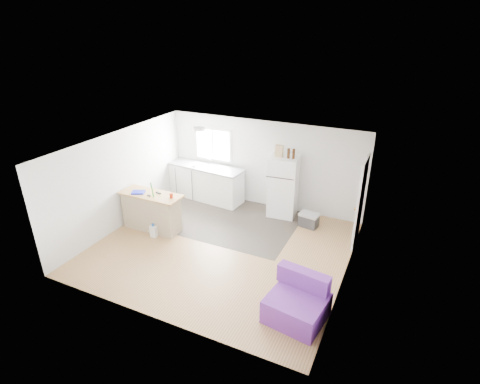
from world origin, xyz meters
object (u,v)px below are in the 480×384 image
Objects in this scene: red_cup at (171,196)px; cardboard_box at (279,151)px; blue_tray at (138,192)px; bottle_left at (288,153)px; cleaner_jug at (153,231)px; kitchen_cabinets at (206,182)px; cooler at (309,220)px; peninsula at (152,211)px; mop at (151,223)px; refrigerator at (283,186)px; purple_seat at (298,303)px; bottle_right at (294,154)px.

cardboard_box is at bearing 47.06° from red_cup.
blue_tray is 3.79m from bottle_left.
cleaner_jug is 3.80m from bottle_left.
kitchen_cabinets is at bearing 178.45° from cardboard_box.
cooler is 3.46m from red_cup.
peninsula is 3.49m from cardboard_box.
cardboard_box is (2.44, 2.21, 1.54)m from mop.
kitchen_cabinets is 2.46m from cleaner_jug.
refrigerator reaches higher than mop.
cleaner_jug is at bearing -51.08° from peninsula.
purple_seat is 4.30m from mop.
cardboard_box reaches higher than cooler.
bottle_right is at bearing 15.99° from mop.
bottle_left is (2.44, -0.07, 1.24)m from kitchen_cabinets.
mop is at bearing -137.92° from cardboard_box.
cardboard_box is 0.38m from bottle_right.
mop is at bearing -142.29° from cooler.
cooler is 4.26m from blue_tray.
refrigerator reaches higher than kitchen_cabinets.
cleaner_jug is at bearing -65.40° from mop.
bottle_left is 0.13m from bottle_right.
mop is at bearing -140.77° from bottle_left.
red_cup is at bearing -139.46° from refrigerator.
refrigerator is at bearing 169.59° from bottle_right.
cleaner_jug is at bearing -136.66° from bottle_left.
refrigerator is 3.48m from mop.
cleaner_jug is 3.90m from bottle_right.
cardboard_box is 1.20× the size of bottle_left.
cooler is 2.05× the size of bottle_left.
mop is at bearing 135.98° from cleaner_jug.
bottle_left is (-1.41, 3.49, 1.46)m from purple_seat.
bottle_left reaches higher than peninsula.
mop is (-2.59, -2.26, -0.58)m from refrigerator.
cardboard_box is (2.26, 2.38, 1.62)m from cleaner_jug.
cleaner_jug is at bearing -137.84° from bottle_right.
cooler is 0.37× the size of mop.
cooler is at bearing -21.91° from bottle_left.
bottle_left is at bearing 120.48° from purple_seat.
cardboard_box is at bearing -178.40° from bottle_right.
bottle_right is (3.16, 2.15, 0.77)m from blue_tray.
bottle_left is (2.69, 2.20, 1.52)m from mop.
mop reaches higher than red_cup.
bottle_right is at bearing 118.59° from purple_seat.
cardboard_box is at bearing 123.87° from purple_seat.
cleaner_jug is 1.01m from blue_tray.
kitchen_cabinets is 7.68× the size of blue_tray.
refrigerator is 3.67m from blue_tray.
kitchen_cabinets is 19.19× the size of red_cup.
refrigerator is 1.52× the size of purple_seat.
cooler is 3.84m from cleaner_jug.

